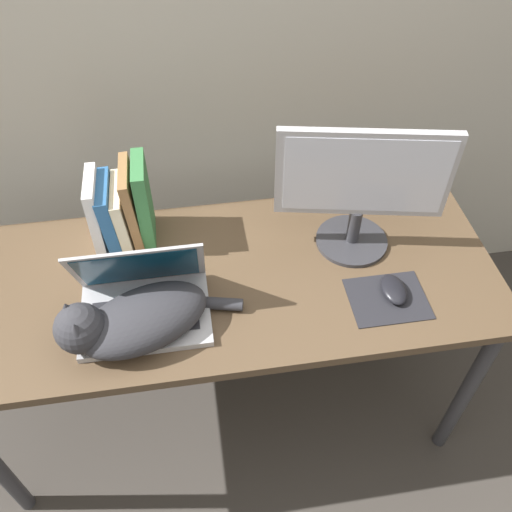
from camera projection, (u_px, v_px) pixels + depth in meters
name	position (u px, v px, depth m)	size (l,w,h in m)	color
ground_plane	(244.00, 485.00, 1.78)	(12.00, 12.00, 0.00)	#3D3833
desk	(225.00, 295.00, 1.51)	(1.48, 0.59, 0.71)	brown
laptop	(144.00, 300.00, 1.35)	(0.32, 0.23, 0.22)	#B7B7BC
cat	(132.00, 321.00, 1.28)	(0.45, 0.28, 0.14)	#333338
external_monitor	(361.00, 187.00, 1.40)	(0.44, 0.20, 0.37)	#333338
mousepad	(388.00, 299.00, 1.40)	(0.20, 0.16, 0.00)	#232328
computer_mouse	(394.00, 289.00, 1.40)	(0.06, 0.10, 0.03)	black
book_row	(122.00, 209.00, 1.48)	(0.16, 0.17, 0.26)	white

